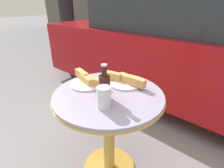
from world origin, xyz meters
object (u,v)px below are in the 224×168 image
at_px(cola_bottle_left, 104,86).
at_px(drinking_glass, 104,98).
at_px(lunch_plate_near, 87,81).
at_px(pedestrian, 67,18).
at_px(lunch_plate_far, 125,80).
at_px(parked_car, 195,50).
at_px(bistro_table, 109,115).

xyz_separation_m(cola_bottle_left, drinking_glass, (0.06, -0.07, -0.03)).
xyz_separation_m(drinking_glass, lunch_plate_near, (-0.30, 0.14, -0.03)).
height_order(drinking_glass, pedestrian, pedestrian).
relative_size(lunch_plate_far, parked_car, 0.08).
bearing_deg(lunch_plate_near, lunch_plate_far, 40.87).
distance_m(lunch_plate_near, parked_car, 1.66).
relative_size(cola_bottle_left, parked_car, 0.05).
height_order(bistro_table, lunch_plate_far, lunch_plate_far).
height_order(bistro_table, drinking_glass, drinking_glass).
bearing_deg(lunch_plate_far, bistro_table, -88.72).
height_order(cola_bottle_left, pedestrian, pedestrian).
relative_size(bistro_table, parked_car, 0.18).
xyz_separation_m(bistro_table, lunch_plate_far, (-0.00, 0.18, 0.20)).
bearing_deg(bistro_table, cola_bottle_left, -65.94).
xyz_separation_m(cola_bottle_left, pedestrian, (-2.78, 1.79, 0.09)).
bearing_deg(pedestrian, lunch_plate_near, -33.98).
bearing_deg(parked_car, drinking_glass, -87.83).
height_order(bistro_table, parked_car, parked_car).
bearing_deg(cola_bottle_left, parked_car, 90.16).
height_order(cola_bottle_left, drinking_glass, cola_bottle_left).
bearing_deg(cola_bottle_left, bistro_table, 114.06).
bearing_deg(bistro_table, drinking_glass, -56.63).
distance_m(lunch_plate_far, pedestrian, 3.16).
bearing_deg(bistro_table, pedestrian, 147.98).
relative_size(lunch_plate_far, pedestrian, 0.21).
bearing_deg(lunch_plate_near, bistro_table, -0.78).
relative_size(bistro_table, drinking_glass, 5.77).
xyz_separation_m(bistro_table, parked_car, (0.02, 1.64, 0.12)).
height_order(cola_bottle_left, parked_car, parked_car).
height_order(drinking_glass, lunch_plate_far, drinking_glass).
xyz_separation_m(bistro_table, cola_bottle_left, (0.03, -0.07, 0.26)).
bearing_deg(lunch_plate_far, parked_car, 88.88).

